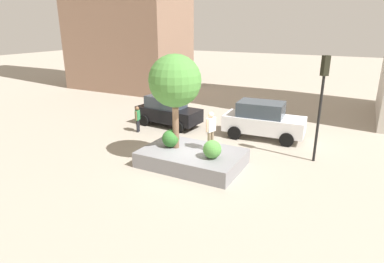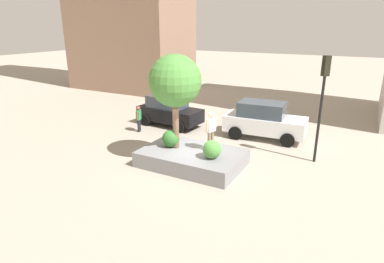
# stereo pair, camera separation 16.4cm
# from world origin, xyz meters

# --- Properties ---
(ground_plane) EXTENTS (120.00, 120.00, 0.00)m
(ground_plane) POSITION_xyz_m (0.00, 0.00, 0.00)
(ground_plane) COLOR #9E9384
(planter_ledge) EXTENTS (4.40, 2.90, 0.68)m
(planter_ledge) POSITION_xyz_m (0.11, -0.19, 0.34)
(planter_ledge) COLOR gray
(planter_ledge) RESTS_ON ground
(plaza_tree) EXTENTS (2.27, 2.27, 4.17)m
(plaza_tree) POSITION_xyz_m (-0.73, -0.15, 3.69)
(plaza_tree) COLOR brown
(plaza_tree) RESTS_ON planter_ledge
(boxwood_shrub) EXTENTS (0.79, 0.79, 0.79)m
(boxwood_shrub) POSITION_xyz_m (-0.98, -0.19, 1.08)
(boxwood_shrub) COLOR #2D6628
(boxwood_shrub) RESTS_ON planter_ledge
(hedge_clump) EXTENTS (0.77, 0.77, 0.77)m
(hedge_clump) POSITION_xyz_m (1.23, -0.51, 1.07)
(hedge_clump) COLOR #4C8C3D
(hedge_clump) RESTS_ON planter_ledge
(skateboard) EXTENTS (0.34, 0.82, 0.07)m
(skateboard) POSITION_xyz_m (0.79, 0.28, 0.74)
(skateboard) COLOR brown
(skateboard) RESTS_ON planter_ledge
(skateboarder) EXTENTS (0.32, 0.54, 1.67)m
(skateboarder) POSITION_xyz_m (0.79, 0.28, 1.72)
(skateboarder) COLOR #847056
(skateboarder) RESTS_ON skateboard
(sedan_parked) EXTENTS (4.13, 2.13, 1.86)m
(sedan_parked) POSITION_xyz_m (-4.01, 4.44, 0.95)
(sedan_parked) COLOR black
(sedan_parked) RESTS_ON ground
(police_car) EXTENTS (4.44, 2.27, 2.01)m
(police_car) POSITION_xyz_m (1.81, 4.94, 1.02)
(police_car) COLOR white
(police_car) RESTS_ON ground
(traffic_light_corner) EXTENTS (0.37, 0.37, 4.77)m
(traffic_light_corner) POSITION_xyz_m (4.85, 2.85, 3.24)
(traffic_light_corner) COLOR black
(traffic_light_corner) RESTS_ON ground
(pedestrian_crossing) EXTENTS (0.28, 0.50, 1.52)m
(pedestrian_crossing) POSITION_xyz_m (-4.90, 2.56, 0.88)
(pedestrian_crossing) COLOR black
(pedestrian_crossing) RESTS_ON ground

